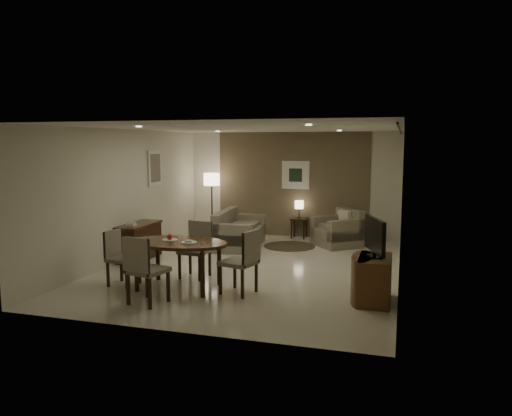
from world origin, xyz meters
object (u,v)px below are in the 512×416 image
(dining_table, at_px, (179,265))
(console_desk, at_px, (139,241))
(armchair, at_px, (337,228))
(tv_cabinet, at_px, (375,279))
(chair_right, at_px, (238,261))
(chair_left, at_px, (124,258))
(side_table, at_px, (299,228))
(chair_near, at_px, (148,269))
(sofa, at_px, (240,229))
(floor_lamp, at_px, (212,204))
(chair_far, at_px, (195,250))

(dining_table, bearing_deg, console_desk, 135.18)
(dining_table, height_order, armchair, armchair)
(tv_cabinet, bearing_deg, chair_right, -175.28)
(console_desk, distance_m, chair_left, 1.94)
(side_table, bearing_deg, chair_near, -101.07)
(sofa, relative_size, floor_lamp, 1.10)
(armchair, bearing_deg, sofa, -112.42)
(chair_far, xyz_separation_m, side_table, (1.05, 4.25, -0.25))
(dining_table, distance_m, chair_near, 0.88)
(console_desk, distance_m, tv_cabinet, 5.11)
(floor_lamp, bearing_deg, console_desk, -98.31)
(chair_left, bearing_deg, chair_near, -126.29)
(chair_right, bearing_deg, tv_cabinet, 109.30)
(chair_far, bearing_deg, side_table, 80.49)
(armchair, bearing_deg, floor_lamp, -138.77)
(console_desk, distance_m, chair_right, 3.22)
(tv_cabinet, relative_size, chair_far, 0.90)
(chair_far, distance_m, chair_right, 1.26)
(chair_left, relative_size, side_table, 1.84)
(side_table, xyz_separation_m, floor_lamp, (-2.29, -0.22, 0.56))
(tv_cabinet, relative_size, dining_table, 0.53)
(chair_far, height_order, chair_right, chair_right)
(console_desk, relative_size, chair_far, 1.20)
(chair_right, distance_m, sofa, 3.68)
(chair_far, bearing_deg, armchair, 63.44)
(chair_left, bearing_deg, floor_lamp, 7.78)
(dining_table, distance_m, floor_lamp, 4.90)
(chair_far, height_order, armchair, chair_far)
(chair_far, bearing_deg, console_desk, 153.65)
(chair_right, bearing_deg, sofa, -147.40)
(chair_left, bearing_deg, chair_right, -82.18)
(console_desk, xyz_separation_m, chair_near, (1.60, -2.55, 0.15))
(chair_left, height_order, side_table, chair_left)
(console_desk, height_order, side_table, console_desk)
(chair_right, height_order, sofa, chair_right)
(armchair, bearing_deg, chair_right, -54.34)
(chair_far, xyz_separation_m, chair_right, (1.06, -0.67, 0.02))
(console_desk, height_order, floor_lamp, floor_lamp)
(console_desk, xyz_separation_m, sofa, (1.61, 1.82, 0.05))
(chair_right, bearing_deg, dining_table, -74.77)
(armchair, bearing_deg, tv_cabinet, -25.16)
(console_desk, relative_size, tv_cabinet, 1.33)
(chair_right, relative_size, floor_lamp, 0.64)
(floor_lamp, bearing_deg, chair_left, -86.71)
(chair_right, bearing_deg, side_table, -165.25)
(chair_right, bearing_deg, console_desk, -106.78)
(chair_near, height_order, side_table, chair_near)
(tv_cabinet, xyz_separation_m, armchair, (-1.09, 4.03, 0.08))
(chair_far, relative_size, floor_lamp, 0.61)
(chair_near, xyz_separation_m, armchair, (2.20, 5.08, -0.09))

